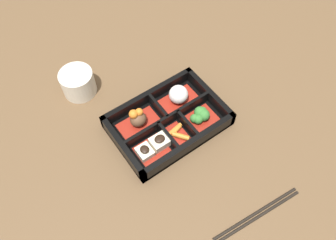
# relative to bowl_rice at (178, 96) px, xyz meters

# --- Properties ---
(ground_plane) EXTENTS (3.00, 3.00, 0.00)m
(ground_plane) POSITION_rel_bowl_rice_xyz_m (-0.06, -0.04, -0.03)
(ground_plane) COLOR brown
(bento_base) EXTENTS (0.28, 0.19, 0.01)m
(bento_base) POSITION_rel_bowl_rice_xyz_m (-0.06, -0.04, -0.03)
(bento_base) COLOR black
(bento_base) RESTS_ON ground_plane
(bento_rim) EXTENTS (0.28, 0.19, 0.04)m
(bento_rim) POSITION_rel_bowl_rice_xyz_m (-0.06, -0.04, -0.01)
(bento_rim) COLOR black
(bento_rim) RESTS_ON ground_plane
(bowl_stew) EXTENTS (0.11, 0.06, 0.06)m
(bowl_stew) POSITION_rel_bowl_rice_xyz_m (-0.13, 0.00, -0.00)
(bowl_stew) COLOR maroon
(bowl_stew) RESTS_ON bento_base
(bowl_rice) EXTENTS (0.11, 0.06, 0.05)m
(bowl_rice) POSITION_rel_bowl_rice_xyz_m (0.00, 0.00, 0.00)
(bowl_rice) COLOR maroon
(bowl_rice) RESTS_ON bento_base
(bowl_tofu) EXTENTS (0.08, 0.06, 0.04)m
(bowl_tofu) POSITION_rel_bowl_rice_xyz_m (-0.14, -0.08, -0.01)
(bowl_tofu) COLOR maroon
(bowl_tofu) RESTS_ON bento_base
(bowl_carrots) EXTENTS (0.04, 0.07, 0.02)m
(bowl_carrots) POSITION_rel_bowl_rice_xyz_m (-0.06, -0.08, -0.02)
(bowl_carrots) COLOR maroon
(bowl_carrots) RESTS_ON bento_base
(bowl_greens) EXTENTS (0.08, 0.06, 0.04)m
(bowl_greens) POSITION_rel_bowl_rice_xyz_m (0.01, -0.08, -0.01)
(bowl_greens) COLOR maroon
(bowl_greens) RESTS_ON bento_base
(tea_cup) EXTENTS (0.09, 0.09, 0.07)m
(tea_cup) POSITION_rel_bowl_rice_xyz_m (-0.19, 0.19, 0.00)
(tea_cup) COLOR beige
(tea_cup) RESTS_ON ground_plane
(chopsticks) EXTENTS (0.23, 0.04, 0.01)m
(chopsticks) POSITION_rel_bowl_rice_xyz_m (-0.04, -0.34, -0.03)
(chopsticks) COLOR black
(chopsticks) RESTS_ON ground_plane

